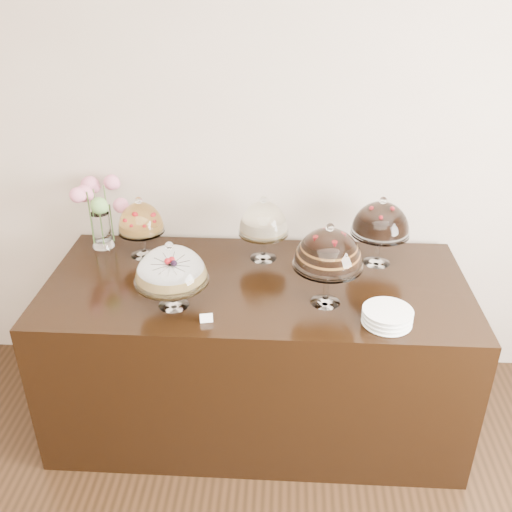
# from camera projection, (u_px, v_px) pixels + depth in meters

# --- Properties ---
(wall_back) EXTENTS (5.00, 0.04, 3.00)m
(wall_back) POSITION_uv_depth(u_px,v_px,m) (294.00, 139.00, 3.17)
(wall_back) COLOR #BFAD9A
(wall_back) RESTS_ON ground
(display_counter) EXTENTS (2.20, 1.00, 0.90)m
(display_counter) POSITION_uv_depth(u_px,v_px,m) (257.00, 351.00, 3.19)
(display_counter) COLOR black
(display_counter) RESTS_ON ground
(cake_stand_sugar_sponge) EXTENTS (0.36, 0.36, 0.34)m
(cake_stand_sugar_sponge) POSITION_uv_depth(u_px,v_px,m) (171.00, 268.00, 2.68)
(cake_stand_sugar_sponge) COLOR white
(cake_stand_sugar_sponge) RESTS_ON display_counter
(cake_stand_choco_layer) EXTENTS (0.34, 0.34, 0.43)m
(cake_stand_choco_layer) POSITION_uv_depth(u_px,v_px,m) (329.00, 251.00, 2.67)
(cake_stand_choco_layer) COLOR white
(cake_stand_choco_layer) RESTS_ON display_counter
(cake_stand_cheesecake) EXTENTS (0.28, 0.28, 0.37)m
(cake_stand_cheesecake) POSITION_uv_depth(u_px,v_px,m) (263.00, 221.00, 3.10)
(cake_stand_cheesecake) COLOR white
(cake_stand_cheesecake) RESTS_ON display_counter
(cake_stand_dark_choco) EXTENTS (0.32, 0.32, 0.39)m
(cake_stand_dark_choco) POSITION_uv_depth(u_px,v_px,m) (381.00, 221.00, 3.04)
(cake_stand_dark_choco) COLOR white
(cake_stand_dark_choco) RESTS_ON display_counter
(cake_stand_fruit_tart) EXTENTS (0.26, 0.26, 0.35)m
(cake_stand_fruit_tart) POSITION_uv_depth(u_px,v_px,m) (141.00, 220.00, 3.14)
(cake_stand_fruit_tart) COLOR white
(cake_stand_fruit_tart) RESTS_ON display_counter
(flower_vase) EXTENTS (0.30, 0.34, 0.40)m
(flower_vase) POSITION_uv_depth(u_px,v_px,m) (98.00, 206.00, 3.22)
(flower_vase) COLOR white
(flower_vase) RESTS_ON display_counter
(plate_stack) EXTENTS (0.23, 0.23, 0.07)m
(plate_stack) POSITION_uv_depth(u_px,v_px,m) (387.00, 317.00, 2.63)
(plate_stack) COLOR white
(plate_stack) RESTS_ON display_counter
(price_card_left) EXTENTS (0.06, 0.03, 0.04)m
(price_card_left) POSITION_uv_depth(u_px,v_px,m) (206.00, 318.00, 2.64)
(price_card_left) COLOR white
(price_card_left) RESTS_ON display_counter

